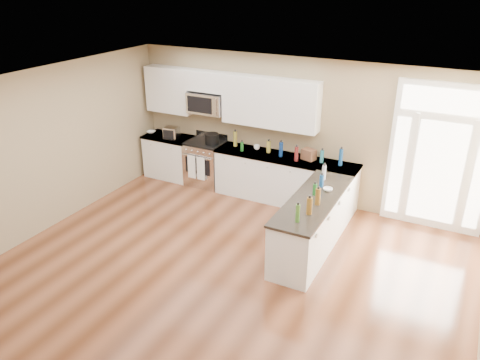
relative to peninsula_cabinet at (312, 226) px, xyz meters
The scene contains 18 objects.
ground 2.46m from the peninsula_cabinet, 112.44° to the right, with size 8.00×8.00×0.00m, color #522B17.
room_shell 2.74m from the peninsula_cabinet, 112.44° to the right, with size 8.00×8.00×8.00m.
back_cabinet_left 4.06m from the peninsula_cabinet, 159.09° to the left, with size 1.10×0.66×0.94m.
back_cabinet_right 1.81m from the peninsula_cabinet, 126.68° to the left, with size 2.85×0.66×0.94m.
peninsula_cabinet is the anchor object (origin of this frame).
upper_cabinet_left 4.39m from the peninsula_cabinet, 157.26° to the left, with size 1.04×0.33×0.95m, color white.
upper_cabinet_right 2.65m from the peninsula_cabinet, 133.15° to the left, with size 1.94×0.33×0.95m, color white.
upper_cabinet_short 3.73m from the peninsula_cabinet, 150.98° to the left, with size 0.82×0.33×0.40m, color white.
microwave 3.53m from the peninsula_cabinet, 151.57° to the left, with size 0.78×0.41×0.42m.
entry_door 2.52m from the peninsula_cabinet, 46.51° to the left, with size 1.70×0.10×2.60m.
kitchen_range 3.23m from the peninsula_cabinet, 153.39° to the left, with size 0.77×0.69×1.08m.
stockpot 3.14m from the peninsula_cabinet, 152.02° to the left, with size 0.29×0.29×0.23m, color black.
toaster_oven 3.93m from the peninsula_cabinet, 159.89° to the left, with size 0.30×0.23×0.26m, color silver.
cardboard_box 1.77m from the peninsula_cabinet, 112.78° to the left, with size 0.25×0.18×0.21m, color brown.
bowl_left 4.54m from the peninsula_cabinet, 161.30° to the left, with size 0.18×0.18×0.04m, color white.
bowl_peninsula 0.65m from the peninsula_cabinet, 72.95° to the left, with size 0.15×0.15×0.05m, color white.
cup_counter 2.41m from the peninsula_cabinet, 138.08° to the left, with size 0.12×0.12×0.09m, color white.
counter_bottles 1.19m from the peninsula_cabinet, 128.44° to the left, with size 2.42×2.46×0.32m.
Camera 1 is at (2.91, -4.18, 4.22)m, focal length 35.00 mm.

